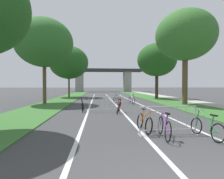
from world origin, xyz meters
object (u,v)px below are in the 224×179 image
Objects in this scene: bicycle_red_3 at (119,107)px; bicycle_purple_6 at (164,127)px; tree_right_maple_mid at (185,36)px; bicycle_silver_2 at (132,100)px; tree_left_oak_mid at (69,63)px; crowd_barrier_nearest at (168,121)px; bicycle_green_4 at (207,128)px; tree_right_pine_far at (157,60)px; bicycle_blue_0 at (116,99)px; bicycle_black_1 at (83,106)px; bicycle_orange_5 at (144,122)px; tree_left_cypress_far at (44,43)px; crowd_barrier_second at (105,104)px; crowd_barrier_third at (118,98)px.

bicycle_red_3 is 1.03× the size of bicycle_purple_6.
tree_right_maple_mid is at bearing 47.19° from bicycle_red_3.
tree_left_oak_mid is at bearing 117.13° from bicycle_silver_2.
crowd_barrier_nearest is at bearing -72.19° from tree_left_oak_mid.
bicycle_green_4 is (0.41, -11.62, -0.02)m from bicycle_silver_2.
tree_left_oak_mid reaches higher than bicycle_silver_2.
tree_right_pine_far is 19.23m from crowd_barrier_nearest.
bicycle_blue_0 reaches higher than bicycle_black_1.
bicycle_orange_5 is at bearing -107.61° from bicycle_silver_2.
bicycle_red_3 is (6.52, -6.34, -5.51)m from tree_left_cypress_far.
crowd_barrier_nearest reaches higher than bicycle_orange_5.
crowd_barrier_nearest is at bearing -106.97° from tree_right_pine_far.
tree_left_cypress_far is 13.27m from tree_right_maple_mid.
bicycle_black_1 is (-2.93, -5.86, -0.02)m from bicycle_blue_0.
bicycle_black_1 is 0.97× the size of bicycle_purple_6.
bicycle_orange_5 is at bearing -75.58° from crowd_barrier_second.
tree_right_maple_mid reaches higher than bicycle_green_4.
tree_right_pine_far is at bearing -115.41° from bicycle_orange_5.
bicycle_orange_5 is at bearing 143.90° from crowd_barrier_nearest.
crowd_barrier_nearest reaches higher than bicycle_black_1.
tree_right_pine_far is 4.47× the size of bicycle_silver_2.
bicycle_green_4 reaches higher than bicycle_black_1.
tree_left_cypress_far is 14.25m from bicycle_orange_5.
bicycle_silver_2 is at bearing 61.90° from crowd_barrier_second.
crowd_barrier_third reaches higher than bicycle_blue_0.
tree_left_oak_mid reaches higher than crowd_barrier_second.
tree_right_maple_mid is at bearing 145.99° from bicycle_blue_0.
crowd_barrier_third is 12.24m from bicycle_green_4.
crowd_barrier_second is 1.25× the size of bicycle_blue_0.
tree_left_cypress_far is 14.98m from crowd_barrier_nearest.
bicycle_purple_6 is at bearing -65.17° from bicycle_black_1.
tree_right_pine_far is 4.56× the size of bicycle_purple_6.
crowd_barrier_second is (4.72, -15.42, -4.68)m from tree_left_oak_mid.
tree_right_pine_far is at bearing 78.43° from bicycle_purple_6.
bicycle_green_4 is at bearing -55.29° from bicycle_red_3.
crowd_barrier_second is at bearing -72.97° from tree_left_oak_mid.
bicycle_blue_0 is at bearing 106.58° from crowd_barrier_third.
tree_left_oak_mid is 0.88× the size of tree_right_maple_mid.
tree_right_maple_mid is 5.17× the size of bicycle_silver_2.
crowd_barrier_second reaches higher than bicycle_orange_5.
bicycle_red_3 is at bearing -70.39° from tree_left_oak_mid.
tree_left_cypress_far is 3.82× the size of crowd_barrier_second.
bicycle_silver_2 reaches higher than bicycle_purple_6.
crowd_barrier_second is 1.27× the size of bicycle_red_3.
crowd_barrier_third is at bearing 93.74° from bicycle_blue_0.
bicycle_black_1 is at bearing -120.29° from crowd_barrier_third.
bicycle_orange_5 is (2.86, -5.77, 0.00)m from bicycle_black_1.
tree_right_pine_far is at bearing 46.31° from crowd_barrier_third.
bicycle_red_3 is at bearing 104.64° from bicycle_purple_6.
bicycle_red_3 is at bearing -44.19° from tree_left_cypress_far.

